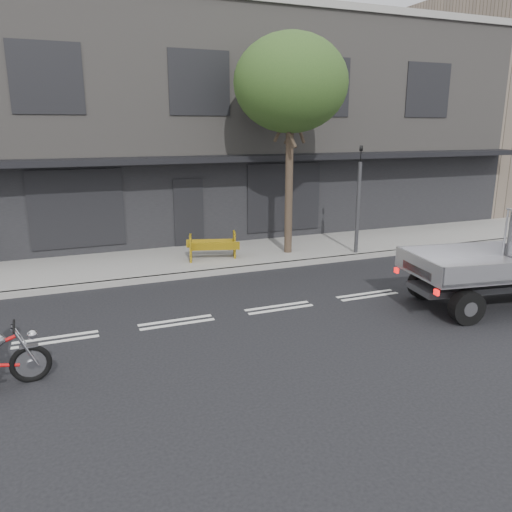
# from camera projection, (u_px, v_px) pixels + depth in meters

# --- Properties ---
(ground) EXTENTS (80.00, 80.00, 0.00)m
(ground) POSITION_uv_depth(u_px,v_px,m) (279.00, 308.00, 11.50)
(ground) COLOR black
(ground) RESTS_ON ground
(sidewalk) EXTENTS (32.00, 3.20, 0.15)m
(sidewalk) POSITION_uv_depth(u_px,v_px,m) (218.00, 257.00, 15.71)
(sidewalk) COLOR gray
(sidewalk) RESTS_ON ground
(kerb) EXTENTS (32.00, 0.20, 0.15)m
(kerb) POSITION_uv_depth(u_px,v_px,m) (235.00, 270.00, 14.27)
(kerb) COLOR gray
(kerb) RESTS_ON ground
(building_main) EXTENTS (26.00, 10.00, 8.00)m
(building_main) POSITION_uv_depth(u_px,v_px,m) (168.00, 128.00, 20.66)
(building_main) COLOR slate
(building_main) RESTS_ON ground
(street_tree) EXTENTS (3.40, 3.40, 6.74)m
(street_tree) POSITION_uv_depth(u_px,v_px,m) (291.00, 84.00, 14.74)
(street_tree) COLOR #382B21
(street_tree) RESTS_ON ground
(traffic_light_pole) EXTENTS (0.12, 0.12, 3.50)m
(traffic_light_pole) POSITION_uv_depth(u_px,v_px,m) (358.00, 206.00, 15.60)
(traffic_light_pole) COLOR #2D2D30
(traffic_light_pole) RESTS_ON ground
(construction_barrier) EXTENTS (1.58, 0.97, 0.83)m
(construction_barrier) POSITION_uv_depth(u_px,v_px,m) (215.00, 247.00, 14.89)
(construction_barrier) COLOR yellow
(construction_barrier) RESTS_ON sidewalk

